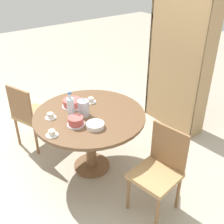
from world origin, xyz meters
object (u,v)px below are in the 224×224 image
at_px(cup_a, 91,100).
at_px(cup_b, 50,116).
at_px(cake_main, 72,103).
at_px(cake_second, 76,121).
at_px(chair_b, 159,169).
at_px(bookshelf, 177,67).
at_px(water_bottle, 71,107).
at_px(cup_c, 52,133).
at_px(coffee_pot, 84,108).
at_px(chair_a, 30,114).

bearing_deg(cup_a, cup_b, -85.45).
xyz_separation_m(cake_main, cake_second, (0.38, -0.17, 0.00)).
bearing_deg(chair_b, bookshelf, 118.19).
bearing_deg(cup_b, water_bottle, 59.09).
distance_m(water_bottle, cake_second, 0.19).
distance_m(water_bottle, cake_main, 0.25).
relative_size(water_bottle, cup_c, 2.37).
distance_m(water_bottle, cup_a, 0.40).
distance_m(chair_b, cake_second, 0.97).
xyz_separation_m(bookshelf, cup_c, (0.26, -2.06, -0.13)).
relative_size(cake_main, cup_b, 1.90).
xyz_separation_m(chair_b, cup_b, (-1.09, -0.60, 0.29)).
distance_m(chair_b, water_bottle, 1.13).
height_order(coffee_pot, cup_c, coffee_pot).
xyz_separation_m(chair_a, chair_b, (1.76, 0.61, 0.00)).
bearing_deg(water_bottle, cake_second, -13.52).
height_order(coffee_pot, cup_a, coffee_pot).
relative_size(bookshelf, coffee_pot, 8.61).
height_order(cup_a, cup_c, same).
height_order(coffee_pot, cake_main, coffee_pot).
xyz_separation_m(water_bottle, cake_main, (-0.20, 0.13, -0.08)).
xyz_separation_m(cake_second, cup_a, (-0.33, 0.40, -0.02)).
xyz_separation_m(water_bottle, cup_c, (0.20, -0.33, -0.10)).
distance_m(cake_main, cup_c, 0.60).
distance_m(chair_a, cake_second, 1.02).
height_order(chair_a, cake_main, chair_a).
distance_m(chair_a, bookshelf, 2.10).
relative_size(bookshelf, cup_b, 14.98).
xyz_separation_m(chair_a, water_bottle, (0.78, 0.20, 0.39)).
height_order(cake_main, cake_second, cake_second).
distance_m(cake_second, cup_a, 0.52).
xyz_separation_m(bookshelf, cake_main, (-0.14, -1.61, -0.11)).
bearing_deg(water_bottle, cup_b, -120.91).
distance_m(chair_b, bookshelf, 1.73).
relative_size(coffee_pot, water_bottle, 0.73).
height_order(chair_b, cup_b, chair_b).
xyz_separation_m(cake_main, cup_b, (0.09, -0.32, -0.02)).
bearing_deg(cake_main, coffee_pot, 0.76).
bearing_deg(cup_c, water_bottle, 120.88).
relative_size(chair_b, water_bottle, 3.03).
relative_size(bookshelf, cup_a, 14.98).
bearing_deg(coffee_pot, cake_second, -54.55).
bearing_deg(coffee_pot, cup_b, -117.54).
relative_size(cake_main, cup_a, 1.90).
xyz_separation_m(chair_b, cake_main, (-1.18, -0.28, 0.31)).
distance_m(chair_a, cup_b, 0.73).
relative_size(bookshelf, cake_main, 7.89).
relative_size(chair_a, bookshelf, 0.48).
bearing_deg(coffee_pot, water_bottle, -112.05).
bearing_deg(chair_b, coffee_pot, -172.86).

